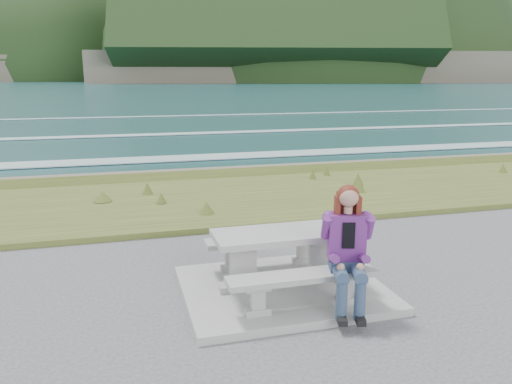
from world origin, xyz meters
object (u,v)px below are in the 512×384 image
bench_seaward (268,244)px  picnic_table (283,244)px  seated_woman (348,266)px  bench_landward (302,282)px

bench_seaward → picnic_table: bearing=-90.0°
seated_woman → picnic_table: bearing=137.6°
picnic_table → bench_landward: bearing=-90.0°
picnic_table → bench_landward: picnic_table is taller
bench_seaward → seated_woman: size_ratio=1.22×
bench_seaward → seated_woman: bearing=-71.6°
picnic_table → seated_woman: (0.51, -0.84, -0.04)m
bench_landward → seated_woman: bearing=-14.8°
bench_landward → seated_woman: size_ratio=1.22×
picnic_table → bench_landward: (0.00, -0.70, -0.23)m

